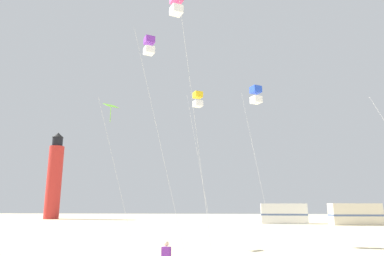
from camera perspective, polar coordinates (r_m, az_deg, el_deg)
name	(u,v)px	position (r m, az deg, el deg)	size (l,w,h in m)	color
kite_flyer_standing	(167,255)	(14.62, -4.17, -20.36)	(0.44, 0.56, 1.16)	#722D99
kite_box_gold	(198,100)	(25.88, 0.97, 4.74)	(1.81, 1.49, 10.92)	silver
kite_box_blue	(256,95)	(23.06, 10.59, 5.41)	(1.59, 1.41, 10.25)	silver
kite_diamond_lime	(111,111)	(24.71, -13.30, 2.79)	(2.62, 2.62, 9.63)	silver
kite_box_rainbow	(177,5)	(19.84, -2.60, 19.74)	(2.22, 2.22, 13.82)	silver
kite_box_violet	(149,46)	(22.64, -7.14, 13.38)	(2.80, 2.80, 13.10)	silver
lighthouse_distant	(54,178)	(72.65, -21.92, -7.66)	(2.80, 2.80, 16.80)	red
rv_van_white	(284,214)	(52.46, 15.00, -13.59)	(6.60, 2.84, 2.80)	white
rv_van_cream	(355,214)	(51.82, 25.50, -12.82)	(6.52, 2.57, 2.80)	beige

